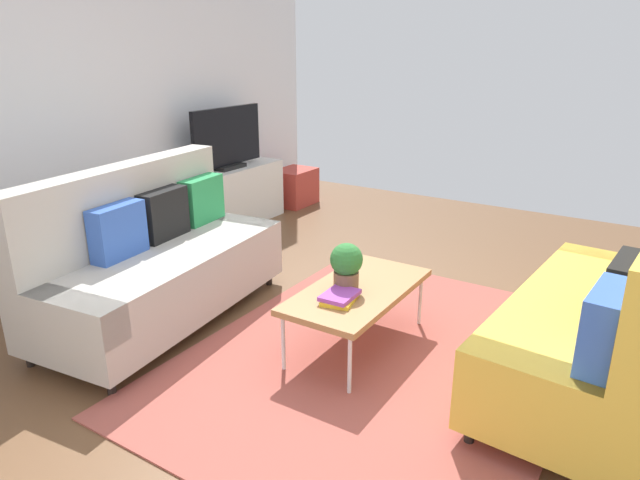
{
  "coord_description": "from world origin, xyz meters",
  "views": [
    {
      "loc": [
        -3.0,
        -1.57,
        1.89
      ],
      "look_at": [
        0.02,
        0.35,
        0.65
      ],
      "focal_mm": 31.73,
      "sensor_mm": 36.0,
      "label": 1
    }
  ],
  "objects_px": {
    "couch_beige": "(155,259)",
    "vase_0": "(184,170)",
    "storage_trunk": "(295,187)",
    "couch_green": "(609,323)",
    "tv": "(227,139)",
    "bottle_0": "(203,169)",
    "bottle_1": "(209,165)",
    "table_book_0": "(340,299)",
    "coffee_table": "(358,292)",
    "potted_plant": "(346,265)",
    "tv_console": "(229,197)"
  },
  "relations": [
    {
      "from": "couch_green",
      "to": "bottle_0",
      "type": "height_order",
      "value": "couch_green"
    },
    {
      "from": "couch_beige",
      "to": "vase_0",
      "type": "height_order",
      "value": "couch_beige"
    },
    {
      "from": "tv",
      "to": "table_book_0",
      "type": "distance_m",
      "value": 3.07
    },
    {
      "from": "table_book_0",
      "to": "bottle_1",
      "type": "height_order",
      "value": "bottle_1"
    },
    {
      "from": "tv_console",
      "to": "bottle_1",
      "type": "relative_size",
      "value": 7.75
    },
    {
      "from": "couch_beige",
      "to": "storage_trunk",
      "type": "relative_size",
      "value": 3.81
    },
    {
      "from": "couch_green",
      "to": "potted_plant",
      "type": "xyz_separation_m",
      "value": [
        -0.34,
        1.47,
        0.14
      ]
    },
    {
      "from": "bottle_1",
      "to": "couch_green",
      "type": "bearing_deg",
      "value": -104.26
    },
    {
      "from": "potted_plant",
      "to": "vase_0",
      "type": "xyz_separation_m",
      "value": [
        1.04,
        2.46,
        0.13
      ]
    },
    {
      "from": "coffee_table",
      "to": "bottle_0",
      "type": "distance_m",
      "value": 2.7
    },
    {
      "from": "coffee_table",
      "to": "potted_plant",
      "type": "bearing_deg",
      "value": 138.39
    },
    {
      "from": "couch_green",
      "to": "vase_0",
      "type": "distance_m",
      "value": 4.0
    },
    {
      "from": "couch_beige",
      "to": "storage_trunk",
      "type": "distance_m",
      "value": 3.21
    },
    {
      "from": "table_book_0",
      "to": "bottle_1",
      "type": "distance_m",
      "value": 2.85
    },
    {
      "from": "couch_green",
      "to": "vase_0",
      "type": "bearing_deg",
      "value": 84.13
    },
    {
      "from": "tv",
      "to": "storage_trunk",
      "type": "distance_m",
      "value": 1.32
    },
    {
      "from": "coffee_table",
      "to": "tv_console",
      "type": "height_order",
      "value": "tv_console"
    },
    {
      "from": "couch_green",
      "to": "table_book_0",
      "type": "distance_m",
      "value": 1.51
    },
    {
      "from": "tv",
      "to": "potted_plant",
      "type": "relative_size",
      "value": 3.25
    },
    {
      "from": "couch_green",
      "to": "potted_plant",
      "type": "bearing_deg",
      "value": 107.21
    },
    {
      "from": "bottle_0",
      "to": "bottle_1",
      "type": "relative_size",
      "value": 0.8
    },
    {
      "from": "couch_beige",
      "to": "potted_plant",
      "type": "relative_size",
      "value": 6.44
    },
    {
      "from": "couch_green",
      "to": "vase_0",
      "type": "xyz_separation_m",
      "value": [
        0.71,
        3.93,
        0.27
      ]
    },
    {
      "from": "tv_console",
      "to": "storage_trunk",
      "type": "height_order",
      "value": "tv_console"
    },
    {
      "from": "storage_trunk",
      "to": "table_book_0",
      "type": "xyz_separation_m",
      "value": [
        -2.89,
        -2.36,
        0.21
      ]
    },
    {
      "from": "coffee_table",
      "to": "storage_trunk",
      "type": "bearing_deg",
      "value": 41.52
    },
    {
      "from": "storage_trunk",
      "to": "bottle_1",
      "type": "height_order",
      "value": "bottle_1"
    },
    {
      "from": "potted_plant",
      "to": "tv",
      "type": "bearing_deg",
      "value": 55.76
    },
    {
      "from": "couch_beige",
      "to": "table_book_0",
      "type": "distance_m",
      "value": 1.44
    },
    {
      "from": "bottle_1",
      "to": "tv_console",
      "type": "bearing_deg",
      "value": 7.3
    },
    {
      "from": "couch_green",
      "to": "tv",
      "type": "height_order",
      "value": "tv"
    },
    {
      "from": "coffee_table",
      "to": "table_book_0",
      "type": "distance_m",
      "value": 0.23
    },
    {
      "from": "tv",
      "to": "vase_0",
      "type": "height_order",
      "value": "tv"
    },
    {
      "from": "table_book_0",
      "to": "storage_trunk",
      "type": "bearing_deg",
      "value": 39.23
    },
    {
      "from": "potted_plant",
      "to": "vase_0",
      "type": "distance_m",
      "value": 2.67
    },
    {
      "from": "tv",
      "to": "bottle_0",
      "type": "height_order",
      "value": "tv"
    },
    {
      "from": "coffee_table",
      "to": "bottle_0",
      "type": "xyz_separation_m",
      "value": [
        1.16,
        2.42,
        0.32
      ]
    },
    {
      "from": "table_book_0",
      "to": "bottle_0",
      "type": "bearing_deg",
      "value": 60.27
    },
    {
      "from": "couch_beige",
      "to": "bottle_0",
      "type": "distance_m",
      "value": 1.86
    },
    {
      "from": "potted_plant",
      "to": "table_book_0",
      "type": "bearing_deg",
      "value": -162.13
    },
    {
      "from": "table_book_0",
      "to": "bottle_0",
      "type": "distance_m",
      "value": 2.8
    },
    {
      "from": "bottle_0",
      "to": "tv_console",
      "type": "bearing_deg",
      "value": 5.58
    },
    {
      "from": "vase_0",
      "to": "couch_beige",
      "type": "bearing_deg",
      "value": -141.82
    },
    {
      "from": "tv_console",
      "to": "storage_trunk",
      "type": "bearing_deg",
      "value": -5.19
    },
    {
      "from": "storage_trunk",
      "to": "tv",
      "type": "bearing_deg",
      "value": 175.84
    },
    {
      "from": "storage_trunk",
      "to": "potted_plant",
      "type": "height_order",
      "value": "potted_plant"
    },
    {
      "from": "table_book_0",
      "to": "bottle_0",
      "type": "relative_size",
      "value": 1.67
    },
    {
      "from": "couch_beige",
      "to": "tv",
      "type": "bearing_deg",
      "value": -158.96
    },
    {
      "from": "couch_green",
      "to": "couch_beige",
      "type": "bearing_deg",
      "value": 107.65
    },
    {
      "from": "storage_trunk",
      "to": "couch_green",
      "type": "bearing_deg",
      "value": -122.28
    }
  ]
}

